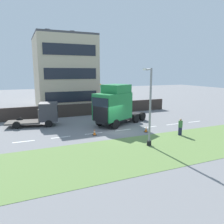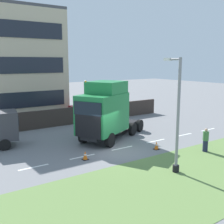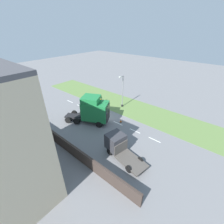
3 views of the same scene
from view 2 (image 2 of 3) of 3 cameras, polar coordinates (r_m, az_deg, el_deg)
The scene contains 11 objects.
ground_plane at distance 19.58m, azimuth 0.45°, elevation -7.70°, with size 120.00×120.00×0.00m, color slate.
grass_verge at distance 15.38m, azimuth 13.78°, elevation -13.12°, with size 7.00×44.00×0.01m.
lane_markings at distance 19.97m, azimuth 2.11°, elevation -7.34°, with size 0.16×21.00×0.00m.
boundary_wall at distance 27.01m, azimuth -10.60°, elevation -1.05°, with size 0.25×24.00×1.66m.
building_block at distance 34.01m, azimuth -19.60°, elevation 9.29°, with size 10.22×9.03×12.73m.
lorry_cab at distance 21.22m, azimuth -1.49°, elevation 0.09°, with size 5.33×7.35×4.70m.
parked_car at distance 30.51m, azimuth -4.25°, elevation 0.78°, with size 2.11×4.65×2.15m.
lamp_post at distance 15.48m, azimuth 13.02°, elevation -1.98°, with size 1.30×0.36×6.24m.
pedestrian at distance 20.02m, azimuth 18.48°, elevation -5.49°, with size 0.39×0.39×1.61m.
traffic_cone_lead at distance 17.70m, azimuth -5.48°, elevation -8.75°, with size 0.36×0.36×0.58m.
traffic_cone_trailing at distance 19.85m, azimuth 9.03°, elevation -6.73°, with size 0.36×0.36×0.58m.
Camera 2 is at (-15.24, 10.73, 6.02)m, focal length 45.00 mm.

